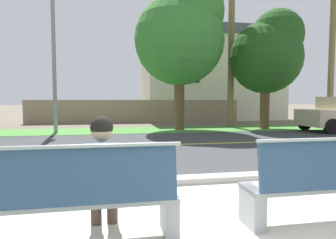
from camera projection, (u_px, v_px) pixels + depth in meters
name	position (u px, v px, depth m)	size (l,w,h in m)	color
ground_plane	(143.00, 139.00, 10.43)	(140.00, 140.00, 0.00)	#665B4C
sidewalk_pavement	(217.00, 237.00, 2.97)	(44.00, 3.60, 0.01)	beige
curb_edge	(176.00, 181.00, 4.88)	(44.00, 0.30, 0.11)	#ADA89E
street_asphalt	(148.00, 145.00, 8.96)	(52.00, 8.00, 0.01)	#383A3D
road_centre_line	(148.00, 145.00, 8.96)	(48.00, 0.14, 0.01)	#E0CC4C
far_verge_grass	(136.00, 130.00, 13.39)	(48.00, 2.80, 0.02)	#478438
bench_left	(75.00, 199.00, 2.78)	(1.99, 0.48, 1.01)	#9EA0A8
bench_right	(331.00, 183.00, 3.30)	(1.99, 0.48, 1.01)	#9EA0A8
seated_person_blue	(103.00, 171.00, 2.98)	(0.52, 0.68, 1.25)	#47382D
streetlamp	(55.00, 43.00, 12.31)	(0.24, 2.10, 6.62)	gray
shade_tree_left	(183.00, 33.00, 13.40)	(4.16, 4.16, 6.86)	brown
shade_tree_centre	(269.00, 52.00, 13.89)	(3.43, 3.43, 5.65)	brown
garden_wall	(137.00, 111.00, 17.96)	(13.00, 0.36, 1.40)	gray
house_across_street	(207.00, 76.00, 21.95)	(10.24, 6.91, 6.32)	beige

